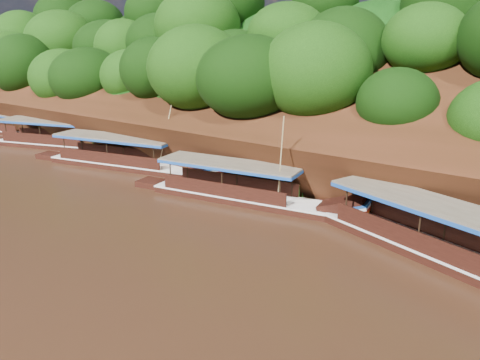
% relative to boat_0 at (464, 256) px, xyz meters
% --- Properties ---
extents(ground, '(160.00, 160.00, 0.00)m').
position_rel_boat_0_xyz_m(ground, '(-11.80, -6.10, -0.60)').
color(ground, black).
rests_on(ground, ground).
extents(riverbank, '(120.00, 30.06, 19.40)m').
position_rel_boat_0_xyz_m(riverbank, '(-11.81, 16.63, 1.29)').
color(riverbank, black).
rests_on(riverbank, ground).
extents(boat_0, '(16.14, 6.97, 6.42)m').
position_rel_boat_0_xyz_m(boat_0, '(0.00, 0.00, 0.00)').
color(boat_0, black).
rests_on(boat_0, ground).
extents(boat_1, '(14.33, 4.52, 6.30)m').
position_rel_boat_0_xyz_m(boat_1, '(-12.94, 1.32, -0.04)').
color(boat_1, black).
rests_on(boat_1, ground).
extents(boat_2, '(16.00, 5.76, 5.79)m').
position_rel_boat_0_xyz_m(boat_2, '(-25.20, 2.14, -0.03)').
color(boat_2, black).
rests_on(boat_2, ground).
extents(boat_3, '(14.50, 6.76, 3.10)m').
position_rel_boat_0_xyz_m(boat_3, '(-36.51, 2.98, -0.01)').
color(boat_3, black).
rests_on(boat_3, ground).
extents(boat_4, '(12.36, 3.18, 2.60)m').
position_rel_boat_0_xyz_m(boat_4, '(-47.31, 3.50, -0.10)').
color(boat_4, black).
rests_on(boat_4, ground).
extents(reeds, '(49.79, 2.52, 2.06)m').
position_rel_boat_0_xyz_m(reeds, '(-14.50, 3.50, 0.29)').
color(reeds, '#285B16').
rests_on(reeds, ground).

